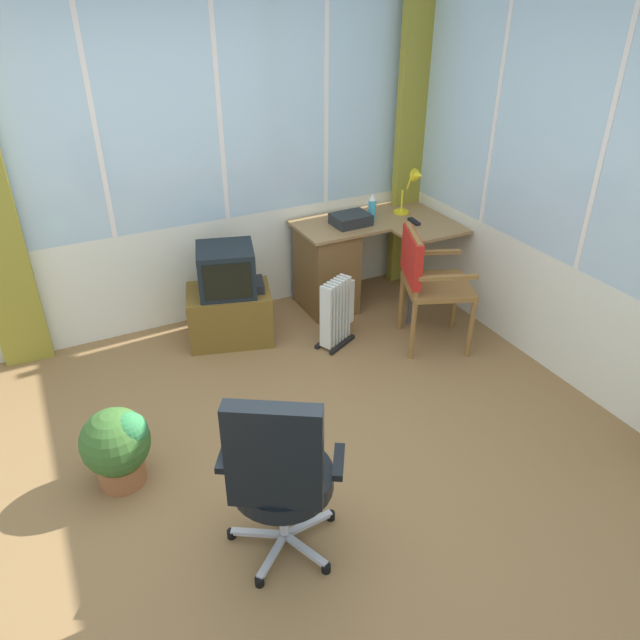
{
  "coord_description": "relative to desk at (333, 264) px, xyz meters",
  "views": [
    {
      "loc": [
        -0.95,
        -2.49,
        2.57
      ],
      "look_at": [
        0.45,
        0.3,
        0.74
      ],
      "focal_mm": 33.9,
      "sensor_mm": 36.0,
      "label": 1
    }
  ],
  "objects": [
    {
      "name": "ground",
      "position": [
        -1.23,
        -1.62,
        -0.43
      ],
      "size": [
        5.41,
        4.87,
        0.06
      ],
      "primitive_type": "cube",
      "color": "olive"
    },
    {
      "name": "north_window_panel",
      "position": [
        -1.23,
        0.35,
        0.95
      ],
      "size": [
        4.41,
        0.07,
        2.71
      ],
      "color": "silver",
      "rests_on": "ground"
    },
    {
      "name": "east_window_panel",
      "position": [
        1.0,
        -1.62,
        0.95
      ],
      "size": [
        0.07,
        3.87,
        2.71
      ],
      "color": "silver",
      "rests_on": "ground"
    },
    {
      "name": "curtain_corner",
      "position": [
        0.87,
        0.22,
        0.91
      ],
      "size": [
        0.34,
        0.1,
        2.61
      ],
      "primitive_type": "cube",
      "rotation": [
        0.0,
        0.0,
        0.09
      ],
      "color": "olive",
      "rests_on": "ground"
    },
    {
      "name": "desk",
      "position": [
        0.0,
        0.0,
        0.0
      ],
      "size": [
        1.25,
        0.9,
        0.74
      ],
      "color": "olive",
      "rests_on": "ground"
    },
    {
      "name": "desk_lamp",
      "position": [
        0.74,
        -0.05,
        0.6
      ],
      "size": [
        0.23,
        0.2,
        0.39
      ],
      "color": "yellow",
      "rests_on": "desk"
    },
    {
      "name": "tv_remote",
      "position": [
        0.63,
        -0.24,
        0.35
      ],
      "size": [
        0.06,
        0.15,
        0.02
      ],
      "primitive_type": "cube",
      "rotation": [
        0.0,
        0.0,
        -0.1
      ],
      "color": "black",
      "rests_on": "desk"
    },
    {
      "name": "spray_bottle",
      "position": [
        0.37,
        0.0,
        0.44
      ],
      "size": [
        0.06,
        0.06,
        0.22
      ],
      "color": "#3FAED0",
      "rests_on": "desk"
    },
    {
      "name": "paper_tray",
      "position": [
        0.14,
        -0.04,
        0.39
      ],
      "size": [
        0.31,
        0.24,
        0.09
      ],
      "primitive_type": "cube",
      "rotation": [
        0.0,
        0.0,
        0.04
      ],
      "color": "#222628",
      "rests_on": "desk"
    },
    {
      "name": "wooden_armchair",
      "position": [
        0.32,
        -0.84,
        0.2
      ],
      "size": [
        0.63,
        0.62,
        0.93
      ],
      "color": "olive",
      "rests_on": "ground"
    },
    {
      "name": "office_chair",
      "position": [
        -1.44,
        -2.2,
        0.16
      ],
      "size": [
        0.62,
        0.6,
        1.02
      ],
      "color": "#B7B7BF",
      "rests_on": "ground"
    },
    {
      "name": "tv_on_stand",
      "position": [
        -0.97,
        -0.12,
        -0.06
      ],
      "size": [
        0.74,
        0.6,
        0.78
      ],
      "color": "brown",
      "rests_on": "ground"
    },
    {
      "name": "space_heater",
      "position": [
        -0.25,
        -0.55,
        -0.12
      ],
      "size": [
        0.37,
        0.29,
        0.55
      ],
      "color": "silver",
      "rests_on": "ground"
    },
    {
      "name": "potted_plant",
      "position": [
        -2.05,
        -1.33,
        -0.13
      ],
      "size": [
        0.39,
        0.39,
        0.49
      ],
      "color": "#9D5D36",
      "rests_on": "ground"
    }
  ]
}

